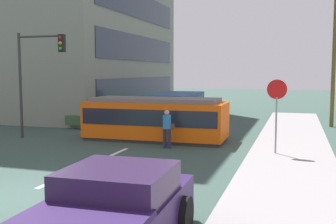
{
  "coord_description": "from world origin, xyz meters",
  "views": [
    {
      "loc": [
        6.96,
        -8.75,
        3.31
      ],
      "look_at": [
        1.48,
        8.45,
        1.52
      ],
      "focal_mm": 43.38,
      "sensor_mm": 36.0,
      "label": 1
    }
  ],
  "objects": [
    {
      "name": "parked_sedan_far",
      "position": [
        -5.19,
        20.45,
        0.62
      ],
      "size": [
        1.97,
        4.09,
        1.19
      ],
      "color": "silver",
      "rests_on": "ground"
    },
    {
      "name": "city_bus",
      "position": [
        -0.61,
        16.7,
        1.1
      ],
      "size": [
        2.57,
        5.95,
        1.92
      ],
      "color": "#335184",
      "rests_on": "ground"
    },
    {
      "name": "ground_plane",
      "position": [
        0.0,
        10.0,
        0.0
      ],
      "size": [
        120.0,
        120.0,
        0.0
      ],
      "primitive_type": "plane",
      "color": "#334A42"
    },
    {
      "name": "pedestrian_crossing",
      "position": [
        1.63,
        7.86,
        0.94
      ],
      "size": [
        0.51,
        0.36,
        1.67
      ],
      "color": "#262641",
      "rests_on": "ground"
    },
    {
      "name": "stop_sign",
      "position": [
        6.22,
        7.44,
        2.19
      ],
      "size": [
        0.76,
        0.07,
        2.88
      ],
      "color": "gray",
      "rests_on": "sidewalk_curb_right"
    },
    {
      "name": "parked_sedan_mid",
      "position": [
        -4.97,
        13.72,
        0.62
      ],
      "size": [
        2.06,
        4.18,
        1.19
      ],
      "color": "#355833",
      "rests_on": "ground"
    },
    {
      "name": "sidewalk_curb_right",
      "position": [
        6.8,
        6.0,
        0.07
      ],
      "size": [
        3.2,
        36.0,
        0.14
      ],
      "primitive_type": "cube",
      "color": "gray",
      "rests_on": "ground"
    },
    {
      "name": "streetcar_tram",
      "position": [
        0.43,
        9.76,
        1.07
      ],
      "size": [
        6.84,
        2.6,
        2.06
      ],
      "color": "#EE570C",
      "rests_on": "ground"
    },
    {
      "name": "traffic_light_mast",
      "position": [
        -5.19,
        8.29,
        3.64
      ],
      "size": [
        2.63,
        0.33,
        5.22
      ],
      "color": "#333333",
      "rests_on": "ground"
    },
    {
      "name": "lane_stripe_4",
      "position": [
        0.0,
        21.76,
        0.01
      ],
      "size": [
        0.16,
        2.4,
        0.01
      ],
      "primitive_type": "cube",
      "color": "silver",
      "rests_on": "ground"
    },
    {
      "name": "utility_pole_mid",
      "position": [
        9.0,
        17.47,
        4.68
      ],
      "size": [
        1.8,
        0.24,
        8.99
      ],
      "color": "brown",
      "rests_on": "ground"
    },
    {
      "name": "pickup_truck_parked",
      "position": [
        3.87,
        -2.54,
        0.8
      ],
      "size": [
        2.39,
        5.06,
        1.55
      ],
      "color": "#291748",
      "rests_on": "ground"
    },
    {
      "name": "lane_stripe_1",
      "position": [
        0.0,
        2.0,
        0.01
      ],
      "size": [
        0.16,
        2.4,
        0.01
      ],
      "primitive_type": "cube",
      "color": "silver",
      "rests_on": "ground"
    },
    {
      "name": "lane_stripe_3",
      "position": [
        0.0,
        15.76,
        0.01
      ],
      "size": [
        0.16,
        2.4,
        0.01
      ],
      "primitive_type": "cube",
      "color": "silver",
      "rests_on": "ground"
    },
    {
      "name": "lane_stripe_2",
      "position": [
        0.0,
        6.0,
        0.01
      ],
      "size": [
        0.16,
        2.4,
        0.01
      ],
      "primitive_type": "cube",
      "color": "silver",
      "rests_on": "ground"
    }
  ]
}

